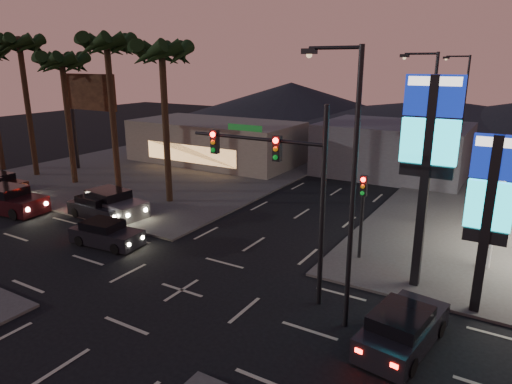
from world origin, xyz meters
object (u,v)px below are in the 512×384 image
Objects in this scene: pylon_sign_tall at (429,142)px; car_lane_b_mid at (99,208)px; suv_station at (402,329)px; traffic_signal_mast at (283,173)px; car_lane_a_mid at (8,200)px; car_lane_b_rear at (0,184)px; car_lane_b_front at (112,204)px; car_lane_a_front at (106,234)px; pylon_sign_short at (490,199)px.

pylon_sign_tall reaches higher than car_lane_b_mid.
pylon_sign_tall reaches higher than suv_station.
car_lane_a_mid is at bearing 178.51° from traffic_signal_mast.
suv_station is at bearing -7.56° from car_lane_b_rear.
car_lane_a_front is at bearing -45.46° from car_lane_b_front.
car_lane_b_front is 1.15× the size of suv_station.
car_lane_a_mid reaches higher than suv_station.
pylon_sign_short is 18.41m from car_lane_a_front.
car_lane_b_mid is 0.96× the size of car_lane_b_rear.
pylon_sign_short is 1.35× the size of car_lane_b_front.
pylon_sign_short reaches higher than car_lane_a_mid.
pylon_sign_short reaches higher than suv_station.
traffic_signal_mast is 11.50m from car_lane_a_front.
car_lane_a_mid is (-25.09, -2.98, -5.61)m from pylon_sign_tall.
pylon_sign_short is at bearing 4.11° from car_lane_a_mid.
traffic_signal_mast is 7.13m from suv_station.
car_lane_a_mid is at bearing 176.45° from car_lane_a_front.
suv_station is (-1.90, -3.72, -3.99)m from pylon_sign_short.
car_lane_b_rear is at bearing 179.59° from car_lane_b_mid.
traffic_signal_mast is (-7.24, -2.51, 0.57)m from pylon_sign_short.
car_lane_b_front reaches higher than car_lane_a_front.
car_lane_b_mid is at bearing 143.82° from car_lane_a_front.
suv_station is at bearing -3.87° from car_lane_a_mid.
car_lane_b_mid is 20.18m from suv_station.
car_lane_b_rear is (-14.79, 2.94, 0.07)m from car_lane_a_front.
pylon_sign_short is 7.69m from traffic_signal_mast.
pylon_sign_tall is at bearing 0.04° from car_lane_b_front.
car_lane_b_rear is 1.00× the size of suv_station.
suv_station is (30.66, -4.07, -0.01)m from car_lane_b_rear.
car_lane_b_rear is at bearing -178.76° from pylon_sign_tall.
traffic_signal_mast is at bearing 0.44° from car_lane_a_front.
car_lane_a_mid is (-9.82, 0.61, 0.17)m from car_lane_a_front.
car_lane_a_front is at bearing -3.55° from car_lane_a_mid.
car_lane_a_mid is 6.97m from car_lane_b_front.
car_lane_b_front reaches higher than car_lane_b_rear.
pylon_sign_tall reaches higher than car_lane_a_mid.
pylon_sign_tall is at bearing 36.52° from traffic_signal_mast.
traffic_signal_mast reaches higher than car_lane_b_front.
car_lane_a_front is at bearing -171.70° from pylon_sign_short.
pylon_sign_short reaches higher than car_lane_b_rear.
suv_station is at bearing -12.75° from traffic_signal_mast.
pylon_sign_short is 32.80m from car_lane_b_rear.
pylon_sign_short is 21.67m from car_lane_b_front.
car_lane_b_rear reaches higher than car_lane_b_mid.
car_lane_a_front is at bearing -179.56° from traffic_signal_mast.
suv_station is at bearing -82.79° from pylon_sign_tall.
traffic_signal_mast is 20.84m from car_lane_a_mid.
pylon_sign_tall reaches higher than car_lane_b_rear.
pylon_sign_short is 1.32× the size of car_lane_a_mid.
pylon_sign_tall is 1.73× the size of car_lane_b_front.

